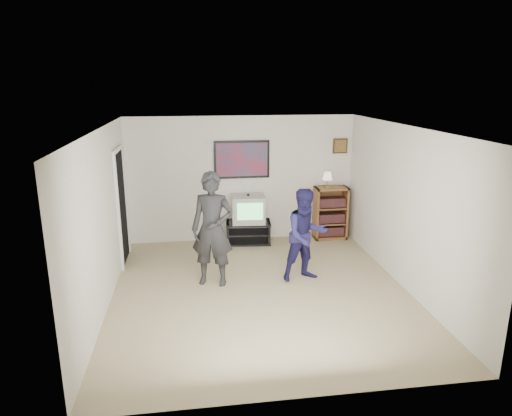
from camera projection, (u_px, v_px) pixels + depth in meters
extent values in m
cube|color=#94865E|center=(261.00, 291.00, 7.05)|extent=(4.50, 5.00, 0.01)
cube|color=white|center=(261.00, 128.00, 6.38)|extent=(4.50, 5.00, 0.01)
cube|color=silver|center=(242.00, 179.00, 9.10)|extent=(4.50, 0.01, 2.50)
cube|color=silver|center=(103.00, 220.00, 6.41)|extent=(0.01, 5.00, 2.50)
cube|color=silver|center=(405.00, 208.00, 7.02)|extent=(0.01, 5.00, 2.50)
cube|color=black|center=(248.00, 223.00, 9.08)|extent=(0.92, 0.57, 0.04)
cube|color=black|center=(248.00, 242.00, 9.18)|extent=(0.92, 0.57, 0.04)
cube|color=black|center=(228.00, 233.00, 9.07)|extent=(0.08, 0.47, 0.44)
cube|color=black|center=(268.00, 231.00, 9.19)|extent=(0.08, 0.47, 0.44)
imported|color=black|center=(212.00, 229.00, 7.10)|extent=(0.76, 0.60, 1.82)
imported|color=#1E1B4A|center=(306.00, 235.00, 7.30)|extent=(0.84, 0.72, 1.52)
cube|color=white|center=(208.00, 208.00, 7.19)|extent=(0.05, 0.12, 0.03)
cube|color=white|center=(301.00, 214.00, 7.39)|extent=(0.04, 0.11, 0.03)
cube|color=black|center=(242.00, 160.00, 8.97)|extent=(1.10, 0.03, 0.75)
cube|color=white|center=(213.00, 145.00, 8.82)|extent=(0.28, 0.02, 0.14)
cube|color=black|center=(340.00, 146.00, 9.18)|extent=(0.30, 0.03, 0.30)
cube|color=black|center=(121.00, 207.00, 8.00)|extent=(0.03, 0.85, 2.00)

